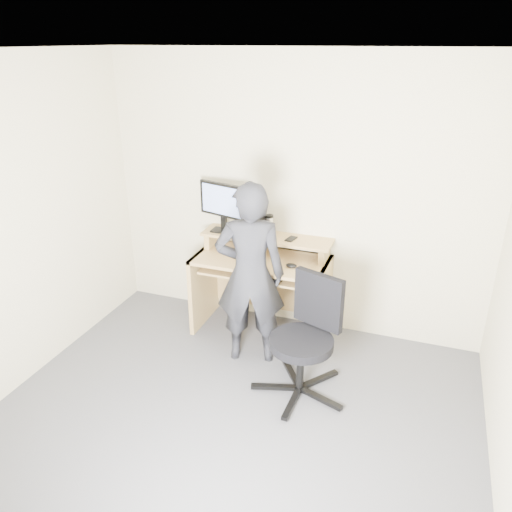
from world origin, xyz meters
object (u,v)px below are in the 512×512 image
Objects in this scene: desk at (264,275)px; monitor at (222,203)px; office_chair at (307,333)px; person at (250,275)px.

desk is 0.76m from monitor.
office_chair is (1.03, -0.81, -0.68)m from monitor.
person is (-0.56, 0.26, 0.28)m from office_chair.
office_chair is 0.59× the size of person.
monitor reaches higher than office_chair.
desk is at bearing -100.51° from person.
office_chair is at bearing -51.53° from desk.
monitor is (-0.42, 0.04, 0.64)m from desk.
person is at bearing 174.42° from office_chair.
desk is 0.76× the size of person.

